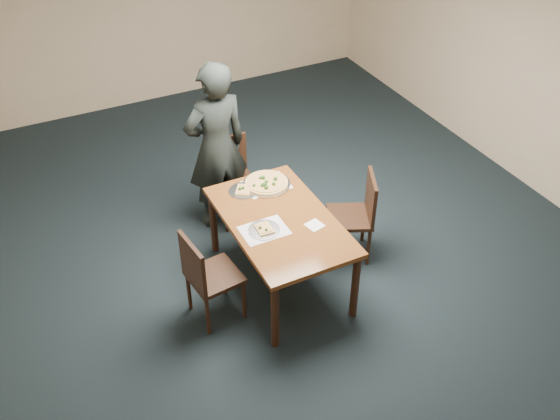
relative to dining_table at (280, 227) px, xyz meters
name	(u,v)px	position (x,y,z in m)	size (l,w,h in m)	color
ground	(298,260)	(0.29, 0.17, -0.66)	(8.00, 8.00, 0.00)	black
room_shell	(302,104)	(0.29, 0.17, 1.08)	(8.00, 8.00, 8.00)	#CCB18E
dining_table	(280,227)	(0.00, 0.00, 0.00)	(0.90, 1.50, 0.75)	#592D11
chair_far	(232,174)	(0.02, 1.17, -0.14)	(0.43, 0.43, 0.91)	black
chair_left	(206,274)	(-0.77, -0.13, -0.14)	(0.47, 0.47, 0.91)	black
chair_right	(358,212)	(0.86, 0.03, -0.14)	(0.56, 0.56, 0.91)	black
diner	(216,147)	(-0.14, 1.13, 0.25)	(0.66, 0.43, 1.82)	black
placemat_main	(267,185)	(0.12, 0.53, 0.09)	(0.42, 0.32, 0.00)	white
placemat_near	(264,230)	(-0.19, -0.08, 0.09)	(0.40, 0.30, 0.00)	white
pizza_pan	(266,183)	(0.12, 0.53, 0.11)	(0.46, 0.46, 0.07)	silver
slice_plate_near	(264,229)	(-0.20, -0.08, 0.11)	(0.28, 0.28, 0.05)	silver
slice_plate_far	(243,190)	(-0.12, 0.53, 0.10)	(0.28, 0.28, 0.06)	silver
napkin	(315,225)	(0.23, -0.22, 0.09)	(0.14, 0.14, 0.01)	white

